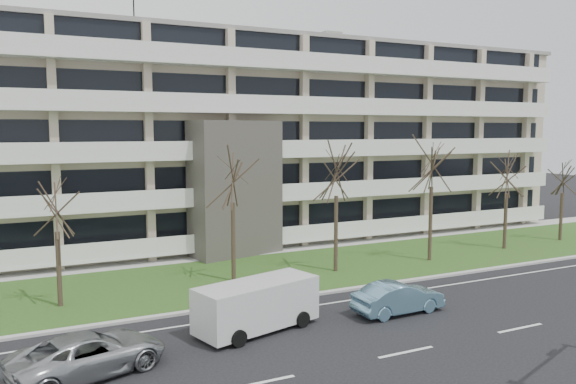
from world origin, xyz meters
TOP-DOWN VIEW (x-y plane):
  - ground at (0.00, 0.00)m, footprint 160.00×160.00m
  - grass_verge at (0.00, 13.00)m, footprint 90.00×10.00m
  - curb at (0.00, 8.00)m, footprint 90.00×0.35m
  - sidewalk at (0.00, 18.50)m, footprint 90.00×2.00m
  - lane_edge_line at (0.00, 6.50)m, footprint 90.00×0.12m
  - apartment_building at (-0.01, 25.32)m, footprint 60.50×15.10m
  - silver_pickup at (-11.05, 3.17)m, footprint 5.78×3.93m
  - blue_sedan at (2.53, 3.90)m, footprint 4.42×1.66m
  - white_van at (-4.13, 4.66)m, footprint 5.69×3.32m
  - tree_2 at (-11.47, 11.57)m, footprint 3.25×3.25m
  - tree_3 at (-2.46, 12.24)m, footprint 3.97×3.97m
  - tree_4 at (3.77, 11.68)m, footprint 4.06×4.06m
  - tree_5 at (10.62, 11.45)m, footprint 4.29×4.29m
  - tree_6 at (17.75, 11.99)m, footprint 3.57×3.57m
  - tree_7 at (23.93, 12.38)m, footprint 3.28×3.28m

SIDE VIEW (x-z plane):
  - ground at x=0.00m, z-range 0.00..0.00m
  - lane_edge_line at x=0.00m, z-range 0.00..0.01m
  - grass_verge at x=0.00m, z-range 0.00..0.06m
  - sidewalk at x=0.00m, z-range 0.00..0.08m
  - curb at x=0.00m, z-range 0.00..0.12m
  - blue_sedan at x=2.53m, z-range 0.00..1.44m
  - silver_pickup at x=-11.05m, z-range 0.00..1.47m
  - white_van at x=-4.13m, z-range 0.21..2.28m
  - tree_2 at x=-11.47m, z-range 1.80..8.29m
  - tree_7 at x=23.93m, z-range 1.81..8.37m
  - tree_6 at x=17.75m, z-range 1.98..9.13m
  - tree_3 at x=-2.46m, z-range 2.20..10.13m
  - tree_4 at x=3.77m, z-range 2.25..10.37m
  - tree_5 at x=10.62m, z-range 2.38..10.96m
  - apartment_building at x=-0.01m, z-range -1.76..16.99m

